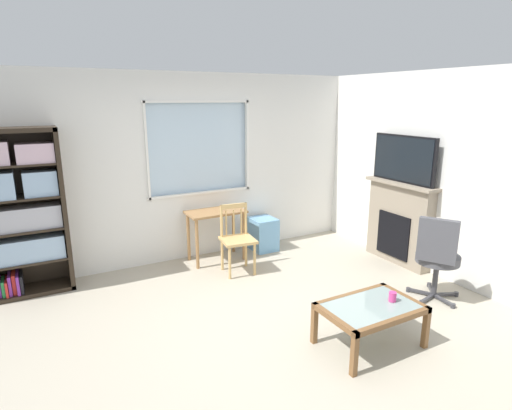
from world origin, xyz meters
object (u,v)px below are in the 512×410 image
(tv, at_px, (404,159))
(coffee_table, at_px, (371,311))
(plastic_drawer_unit, at_px, (263,234))
(office_chair, at_px, (437,255))
(desk_under_window, at_px, (216,220))
(wooden_chair, at_px, (237,238))
(fireplace, at_px, (399,222))
(bookshelf, at_px, (22,210))
(sippy_cup, at_px, (393,297))

(tv, xyz_separation_m, coffee_table, (-1.78, -1.36, -1.11))
(plastic_drawer_unit, height_order, office_chair, office_chair)
(desk_under_window, height_order, office_chair, office_chair)
(tv, bearing_deg, plastic_drawer_unit, 136.60)
(plastic_drawer_unit, relative_size, office_chair, 0.49)
(wooden_chair, xyz_separation_m, fireplace, (2.13, -0.76, 0.11))
(bookshelf, bearing_deg, sippy_cup, -43.08)
(plastic_drawer_unit, relative_size, fireplace, 0.43)
(plastic_drawer_unit, bearing_deg, desk_under_window, -176.37)
(plastic_drawer_unit, bearing_deg, coffee_table, -98.10)
(coffee_table, bearing_deg, plastic_drawer_unit, 81.90)
(wooden_chair, distance_m, office_chair, 2.41)
(tv, bearing_deg, bookshelf, 163.04)
(bookshelf, bearing_deg, plastic_drawer_unit, -1.04)
(bookshelf, distance_m, coffee_table, 3.93)
(desk_under_window, xyz_separation_m, coffee_table, (0.41, -2.63, -0.24))
(bookshelf, distance_m, plastic_drawer_unit, 3.21)
(tv, xyz_separation_m, office_chair, (-0.51, -1.05, -0.90))
(desk_under_window, distance_m, fireplace, 2.54)
(fireplace, distance_m, tv, 0.88)
(wooden_chair, relative_size, plastic_drawer_unit, 1.83)
(wooden_chair, distance_m, coffee_table, 2.15)
(wooden_chair, height_order, sippy_cup, wooden_chair)
(wooden_chair, bearing_deg, plastic_drawer_unit, 38.46)
(fireplace, distance_m, coffee_table, 2.27)
(sippy_cup, bearing_deg, desk_under_window, 103.38)
(tv, distance_m, office_chair, 1.47)
(wooden_chair, height_order, tv, tv)
(bookshelf, height_order, office_chair, bookshelf)
(plastic_drawer_unit, xyz_separation_m, sippy_cup, (-0.15, -2.72, 0.21))
(desk_under_window, height_order, wooden_chair, wooden_chair)
(office_chair, relative_size, coffee_table, 1.11)
(wooden_chair, bearing_deg, tv, -19.76)
(bookshelf, height_order, tv, bookshelf)
(bookshelf, height_order, wooden_chair, bookshelf)
(plastic_drawer_unit, height_order, coffee_table, plastic_drawer_unit)
(wooden_chair, distance_m, fireplace, 2.26)
(office_chair, height_order, sippy_cup, office_chair)
(office_chair, bearing_deg, plastic_drawer_unit, 110.56)
(desk_under_window, distance_m, office_chair, 2.86)
(plastic_drawer_unit, distance_m, office_chair, 2.55)
(tv, bearing_deg, desk_under_window, 149.81)
(tv, bearing_deg, coffee_table, -142.55)
(bookshelf, height_order, plastic_drawer_unit, bookshelf)
(bookshelf, bearing_deg, coffee_table, -45.03)
(fireplace, height_order, coffee_table, fireplace)
(plastic_drawer_unit, height_order, fireplace, fireplace)
(tv, relative_size, sippy_cup, 11.15)
(tv, height_order, office_chair, tv)
(desk_under_window, relative_size, sippy_cup, 8.91)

